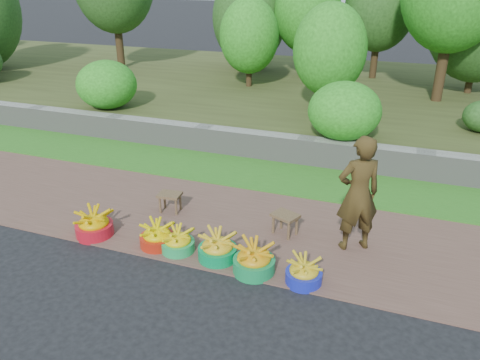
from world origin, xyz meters
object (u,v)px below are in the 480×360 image
(vendor_woman, at_px, (358,194))
(basin_e, at_px, (254,260))
(basin_d, at_px, (217,248))
(basin_f, at_px, (304,273))
(basin_a, at_px, (94,225))
(stool_left, at_px, (170,197))
(basin_c, at_px, (178,242))
(basin_b, at_px, (157,236))
(stool_right, at_px, (285,218))

(vendor_woman, bearing_deg, basin_e, 12.62)
(basin_d, xyz_separation_m, basin_e, (0.55, -0.10, 0.01))
(basin_f, bearing_deg, basin_e, 179.53)
(basin_a, bearing_deg, basin_d, 1.48)
(basin_e, relative_size, stool_left, 1.43)
(basin_c, xyz_separation_m, stool_left, (-0.65, 1.00, 0.11))
(basin_b, xyz_separation_m, stool_left, (-0.32, 0.98, 0.11))
(basin_d, bearing_deg, stool_left, 141.39)
(vendor_woman, bearing_deg, stool_right, -30.97)
(basin_d, height_order, stool_left, basin_d)
(basin_f, xyz_separation_m, stool_right, (-0.53, 1.05, 0.13))
(basin_a, xyz_separation_m, stool_right, (2.61, 0.99, 0.10))
(basin_a, height_order, basin_e, basin_e)
(basin_e, bearing_deg, basin_a, 178.75)
(vendor_woman, bearing_deg, basin_d, -1.08)
(basin_b, bearing_deg, basin_e, -4.32)
(basin_c, xyz_separation_m, basin_d, (0.59, 0.01, 0.02))
(basin_b, relative_size, basin_f, 1.06)
(basin_e, bearing_deg, basin_b, 175.68)
(basin_c, xyz_separation_m, basin_e, (1.14, -0.09, 0.03))
(basin_f, bearing_deg, basin_c, 176.83)
(stool_left, height_order, vendor_woman, vendor_woman)
(basin_d, relative_size, stool_right, 1.18)
(stool_right, bearing_deg, stool_left, 178.45)
(stool_left, bearing_deg, vendor_woman, -1.30)
(basin_e, relative_size, vendor_woman, 0.33)
(stool_left, bearing_deg, basin_d, -38.61)
(basin_a, bearing_deg, basin_e, -1.25)
(basin_c, relative_size, vendor_woman, 0.28)
(basin_a, distance_m, basin_f, 3.14)
(basin_d, bearing_deg, vendor_woman, 29.10)
(basin_a, height_order, basin_d, basin_a)
(basin_a, height_order, vendor_woman, vendor_woman)
(basin_d, relative_size, basin_f, 1.15)
(basin_e, height_order, vendor_woman, vendor_woman)
(basin_d, distance_m, vendor_woman, 2.01)
(stool_left, xyz_separation_m, stool_right, (1.91, -0.05, 0.01))
(basin_b, xyz_separation_m, basin_c, (0.33, -0.02, -0.01))
(basin_b, relative_size, stool_right, 1.09)
(stool_right, distance_m, vendor_woman, 1.14)
(basin_f, bearing_deg, vendor_woman, 66.11)
(basin_a, xyz_separation_m, basin_e, (2.48, -0.05, 0.00))
(basin_b, bearing_deg, basin_c, -3.01)
(stool_left, bearing_deg, basin_b, -72.11)
(basin_d, xyz_separation_m, stool_left, (-1.24, 0.99, 0.09))
(basin_a, distance_m, stool_right, 2.79)
(stool_left, bearing_deg, basin_f, -24.23)
(stool_right, bearing_deg, basin_b, -149.74)
(basin_e, distance_m, vendor_woman, 1.65)
(basin_a, relative_size, basin_b, 1.12)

